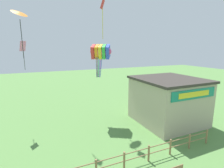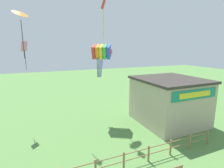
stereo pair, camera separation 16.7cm
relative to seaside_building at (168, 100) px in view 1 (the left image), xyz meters
name	(u,v)px [view 1 (the left image)]	position (x,y,z in m)	size (l,w,h in m)	color
wooden_fence	(124,159)	(-7.88, -4.92, -1.73)	(15.86, 0.14, 1.23)	olive
seaside_building	(168,100)	(0.00, 0.00, 0.00)	(6.43, 6.69, 4.82)	#B7A88E
kite_rainbow_parafoil	(101,52)	(-6.19, 3.85, 5.11)	(2.79, 2.53, 3.55)	#E54C8C
kite_red_diamond	(103,12)	(-6.43, 2.58, 8.84)	(0.62, 0.66, 3.60)	red
kite_orange_delta	(19,14)	(-13.50, 0.77, 7.86)	(1.54, 1.53, 3.55)	orange
kite_pink_diamond	(23,50)	(-13.68, 4.96, 5.34)	(0.65, 0.67, 2.73)	pink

